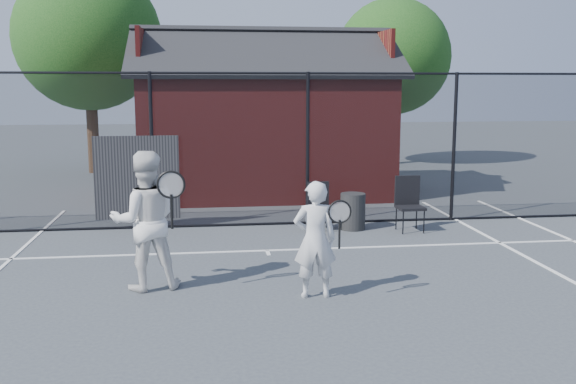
{
  "coord_description": "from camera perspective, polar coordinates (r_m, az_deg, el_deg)",
  "views": [
    {
      "loc": [
        -1.0,
        -7.39,
        2.74
      ],
      "look_at": [
        0.27,
        2.36,
        1.1
      ],
      "focal_mm": 40.0,
      "sensor_mm": 36.0,
      "label": 1
    }
  ],
  "objects": [
    {
      "name": "ground",
      "position": [
        7.95,
        0.29,
        -10.7
      ],
      "size": [
        80.0,
        80.0,
        0.0
      ],
      "primitive_type": "plane",
      "color": "#3F4348",
      "rests_on": "ground"
    },
    {
      "name": "court_lines",
      "position": [
        6.73,
        1.85,
        -14.49
      ],
      "size": [
        11.02,
        18.0,
        0.01
      ],
      "color": "white",
      "rests_on": "ground"
    },
    {
      "name": "fence",
      "position": [
        12.48,
        -4.18,
        3.49
      ],
      "size": [
        22.04,
        3.0,
        3.0
      ],
      "color": "black",
      "rests_on": "ground"
    },
    {
      "name": "clubhouse",
      "position": [
        16.5,
        -2.19,
        5.51
      ],
      "size": [
        6.5,
        4.36,
        4.19
      ],
      "color": "maroon",
      "rests_on": "ground"
    },
    {
      "name": "tree_left",
      "position": [
        21.23,
        -17.34,
        12.95
      ],
      "size": [
        4.48,
        4.48,
        6.44
      ],
      "color": "#321F14",
      "rests_on": "ground"
    },
    {
      "name": "tree_right",
      "position": [
        22.86,
        9.31,
        11.76
      ],
      "size": [
        3.97,
        3.97,
        5.7
      ],
      "color": "#321F14",
      "rests_on": "ground"
    },
    {
      "name": "player_front",
      "position": [
        8.32,
        2.42,
        -4.23
      ],
      "size": [
        0.69,
        0.51,
        1.54
      ],
      "color": "silver",
      "rests_on": "ground"
    },
    {
      "name": "player_back",
      "position": [
        8.83,
        -12.58,
        -2.49
      ],
      "size": [
        1.08,
        0.86,
        1.89
      ],
      "color": "white",
      "rests_on": "ground"
    },
    {
      "name": "chair_left",
      "position": [
        12.22,
        2.89,
        -1.37
      ],
      "size": [
        0.47,
        0.49,
        0.89
      ],
      "primitive_type": "cube",
      "rotation": [
        0.0,
        0.0,
        0.09
      ],
      "color": "black",
      "rests_on": "ground"
    },
    {
      "name": "chair_right",
      "position": [
        12.32,
        10.83,
        -1.15
      ],
      "size": [
        0.5,
        0.52,
        1.02
      ],
      "primitive_type": "cube",
      "rotation": [
        0.0,
        0.0,
        0.02
      ],
      "color": "black",
      "rests_on": "ground"
    },
    {
      "name": "waste_bin",
      "position": [
        12.37,
        5.78,
        -1.73
      ],
      "size": [
        0.54,
        0.54,
        0.7
      ],
      "primitive_type": "cylinder",
      "rotation": [
        0.0,
        0.0,
        -0.14
      ],
      "color": "#242424",
      "rests_on": "ground"
    }
  ]
}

